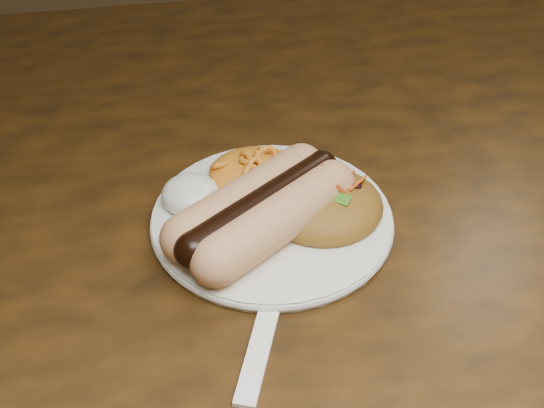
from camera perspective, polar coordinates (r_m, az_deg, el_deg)
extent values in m
cube|color=#46280B|center=(0.60, 7.77, 0.48)|extent=(1.60, 0.90, 0.04)
cylinder|color=white|center=(0.53, 0.00, -1.26)|extent=(0.24, 0.24, 0.01)
cylinder|color=#F6C383|center=(0.49, -0.55, -1.67)|extent=(0.13, 0.11, 0.04)
cylinder|color=#F6C383|center=(0.52, -1.19, 0.64)|extent=(0.13, 0.11, 0.04)
cylinder|color=black|center=(0.50, -0.88, -0.14)|extent=(0.13, 0.10, 0.03)
ellipsoid|color=#FFAA29|center=(0.56, -1.61, 3.82)|extent=(0.10, 0.10, 0.03)
ellipsoid|color=white|center=(0.54, -7.37, 1.43)|extent=(0.06, 0.06, 0.03)
ellipsoid|color=#BE4114|center=(0.53, 4.64, 0.41)|extent=(0.10, 0.10, 0.04)
cube|color=white|center=(0.45, -1.04, -12.43)|extent=(0.06, 0.12, 0.00)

